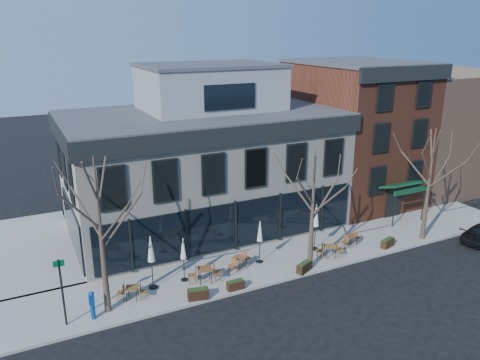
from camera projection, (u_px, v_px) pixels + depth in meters
name	position (u px, v px, depth m)	size (l,w,h in m)	color
ground	(235.00, 253.00, 29.52)	(120.00, 120.00, 0.00)	black
sidewalk_front	(297.00, 255.00, 29.03)	(33.50, 4.70, 0.15)	gray
sidewalk_side	(36.00, 249.00, 29.88)	(4.50, 12.00, 0.15)	gray
corner_building	(204.00, 161.00, 32.44)	(18.39, 10.39, 11.10)	beige
red_brick_building	(353.00, 132.00, 37.53)	(8.20, 11.78, 11.18)	brown
bg_building	(432.00, 126.00, 42.81)	(12.00, 12.00, 10.00)	#8C664C
tree_corner	(101.00, 235.00, 21.91)	(3.93, 3.98, 7.92)	#382B21
tree_mid	(313.00, 209.00, 26.30)	(3.50, 3.55, 7.04)	#382B21
tree_right	(429.00, 183.00, 30.02)	(3.72, 3.77, 7.48)	#382B21
sign_pole	(62.00, 288.00, 21.47)	(0.50, 0.10, 3.40)	black
call_box	(92.00, 304.00, 22.27)	(0.30, 0.30, 1.50)	#0B3D92
cafe_set_0	(132.00, 292.00, 24.02)	(1.60, 0.98, 0.83)	brown
cafe_set_1	(205.00, 273.00, 25.64)	(1.97, 0.93, 1.01)	brown
cafe_set_2	(239.00, 261.00, 27.08)	(1.74, 1.08, 0.90)	brown
cafe_set_4	(330.00, 250.00, 28.50)	(1.73, 1.03, 0.90)	brown
cafe_set_5	(351.00, 239.00, 30.02)	(1.65, 0.76, 0.85)	brown
umbrella_0	(151.00, 252.00, 24.55)	(0.49, 0.49, 3.04)	black
umbrella_1	(183.00, 251.00, 25.42)	(0.41, 0.41, 2.57)	black
umbrella_2	(260.00, 233.00, 27.43)	(0.42, 0.42, 2.66)	black
umbrella_3	(316.00, 218.00, 28.96)	(0.49, 0.49, 3.06)	black
planter_0	(198.00, 294.00, 24.06)	(1.14, 0.63, 0.60)	black
planter_1	(236.00, 285.00, 24.98)	(0.95, 0.39, 0.53)	black
planter_2	(304.00, 267.00, 26.81)	(1.11, 0.79, 0.57)	black
planter_3	(388.00, 243.00, 29.88)	(1.10, 0.67, 0.57)	black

